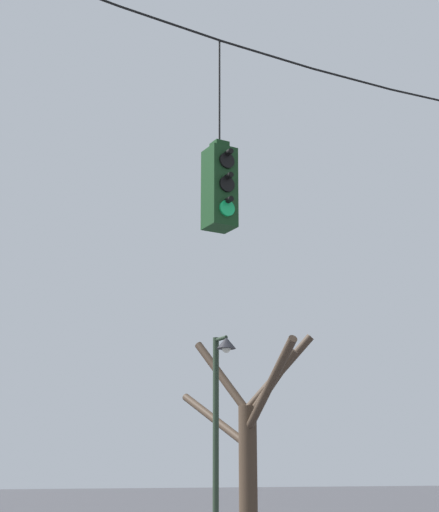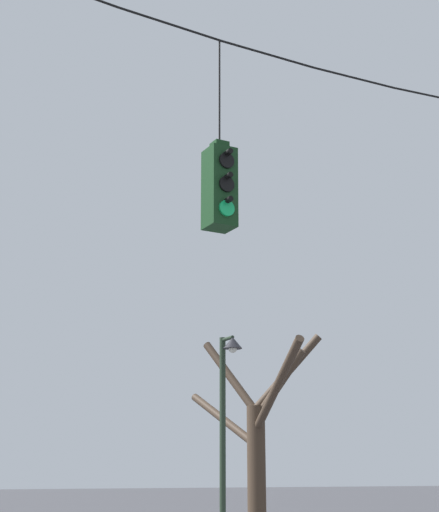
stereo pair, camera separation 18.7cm
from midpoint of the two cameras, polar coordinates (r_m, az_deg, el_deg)
The scene contains 4 objects.
span_wire at distance 10.97m, azimuth 4.14°, elevation 14.85°, with size 10.11×0.03×0.33m.
traffic_light_over_intersection at distance 9.68m, azimuth 0.58°, elevation 5.07°, with size 0.34×0.46×2.57m.
street_lamp at distance 15.36m, azimuth 0.86°, elevation -11.14°, with size 0.37×0.66×4.39m.
bare_tree at distance 18.25m, azimuth 3.04°, elevation -13.26°, with size 1.96×5.28×4.91m.
Camera 2 is at (-5.07, -7.49, 1.74)m, focal length 55.00 mm.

